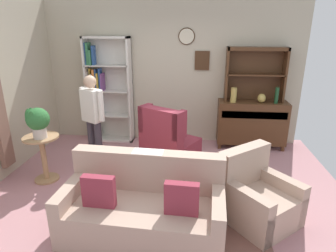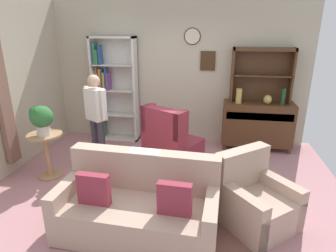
# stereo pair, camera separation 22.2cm
# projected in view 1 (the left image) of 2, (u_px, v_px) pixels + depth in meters

# --- Properties ---
(ground_plane) EXTENTS (5.40, 4.60, 0.02)m
(ground_plane) POSITION_uv_depth(u_px,v_px,m) (160.00, 192.00, 4.23)
(ground_plane) COLOR #B27A7F
(wall_back) EXTENTS (5.00, 0.09, 2.80)m
(wall_back) POSITION_uv_depth(u_px,v_px,m) (173.00, 73.00, 5.76)
(wall_back) COLOR #BCB299
(wall_back) RESTS_ON ground_plane
(area_rug) EXTENTS (2.34, 2.03, 0.01)m
(area_rug) POSITION_uv_depth(u_px,v_px,m) (172.00, 204.00, 3.92)
(area_rug) COLOR brown
(area_rug) RESTS_ON ground_plane
(bookshelf) EXTENTS (0.90, 0.30, 2.10)m
(bookshelf) POSITION_uv_depth(u_px,v_px,m) (105.00, 90.00, 5.83)
(bookshelf) COLOR silver
(bookshelf) RESTS_ON ground_plane
(sideboard) EXTENTS (1.30, 0.45, 0.92)m
(sideboard) POSITION_uv_depth(u_px,v_px,m) (251.00, 122.00, 5.65)
(sideboard) COLOR #4C2D19
(sideboard) RESTS_ON ground_plane
(sideboard_hutch) EXTENTS (1.10, 0.26, 1.00)m
(sideboard_hutch) POSITION_uv_depth(u_px,v_px,m) (256.00, 67.00, 5.41)
(sideboard_hutch) COLOR #4C2D19
(sideboard_hutch) RESTS_ON sideboard
(vase_tall) EXTENTS (0.11, 0.11, 0.27)m
(vase_tall) POSITION_uv_depth(u_px,v_px,m) (234.00, 95.00, 5.43)
(vase_tall) COLOR tan
(vase_tall) RESTS_ON sideboard
(vase_round) EXTENTS (0.15, 0.15, 0.17)m
(vase_round) POSITION_uv_depth(u_px,v_px,m) (262.00, 98.00, 5.41)
(vase_round) COLOR tan
(vase_round) RESTS_ON sideboard
(bottle_wine) EXTENTS (0.07, 0.07, 0.30)m
(bottle_wine) POSITION_uv_depth(u_px,v_px,m) (277.00, 95.00, 5.35)
(bottle_wine) COLOR #194223
(bottle_wine) RESTS_ON sideboard
(couch_floral) EXTENTS (1.84, 0.94, 0.90)m
(couch_floral) POSITION_uv_depth(u_px,v_px,m) (144.00, 208.00, 3.32)
(couch_floral) COLOR tan
(couch_floral) RESTS_ON ground_plane
(armchair_floral) EXTENTS (1.08, 1.08, 0.88)m
(armchair_floral) POSITION_uv_depth(u_px,v_px,m) (257.00, 199.00, 3.54)
(armchair_floral) COLOR tan
(armchair_floral) RESTS_ON ground_plane
(wingback_chair) EXTENTS (1.07, 1.08, 1.05)m
(wingback_chair) POSITION_uv_depth(u_px,v_px,m) (168.00, 144.00, 4.95)
(wingback_chair) COLOR maroon
(wingback_chair) RESTS_ON ground_plane
(plant_stand) EXTENTS (0.52, 0.52, 0.73)m
(plant_stand) POSITION_uv_depth(u_px,v_px,m) (43.00, 154.00, 4.41)
(plant_stand) COLOR #A87F56
(plant_stand) RESTS_ON ground_plane
(potted_plant_large) EXTENTS (0.33, 0.33, 0.46)m
(potted_plant_large) POSITION_uv_depth(u_px,v_px,m) (37.00, 121.00, 4.18)
(potted_plant_large) COLOR beige
(potted_plant_large) RESTS_ON plant_stand
(person_reading) EXTENTS (0.48, 0.35, 1.56)m
(person_reading) POSITION_uv_depth(u_px,v_px,m) (93.00, 116.00, 4.70)
(person_reading) COLOR #38333D
(person_reading) RESTS_ON ground_plane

